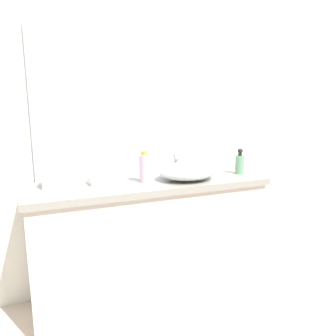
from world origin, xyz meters
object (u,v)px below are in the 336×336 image
sink_basin (187,171)px  lotion_bottle (145,168)px  soap_dispenser (240,163)px  folded_hand_towel (105,179)px  candle_jar (217,171)px  tissue_box (55,175)px

sink_basin → lotion_bottle: size_ratio=1.92×
soap_dispenser → lotion_bottle: (-0.72, 0.01, 0.02)m
sink_basin → folded_hand_towel: bearing=167.9°
lotion_bottle → candle_jar: lotion_bottle is taller
tissue_box → sink_basin: bearing=-8.1°
tissue_box → candle_jar: tissue_box is taller
tissue_box → folded_hand_towel: 0.31m
soap_dispenser → sink_basin: bearing=-177.0°
soap_dispenser → tissue_box: soap_dispenser is taller
tissue_box → folded_hand_towel: tissue_box is taller
folded_hand_towel → candle_jar: bearing=-0.8°
candle_jar → soap_dispenser: bearing=-29.5°
lotion_bottle → folded_hand_towel: (-0.24, 0.08, -0.07)m
sink_basin → lotion_bottle: 0.29m
sink_basin → lotion_bottle: (-0.29, 0.03, 0.04)m
sink_basin → candle_jar: (0.29, 0.10, -0.04)m
soap_dispenser → candle_jar: (-0.14, 0.08, -0.06)m
soap_dispenser → candle_jar: 0.17m
sink_basin → tissue_box: bearing=171.9°
sink_basin → tissue_box: 0.84m
sink_basin → soap_dispenser: (0.43, 0.02, 0.02)m
lotion_bottle → folded_hand_towel: lotion_bottle is taller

